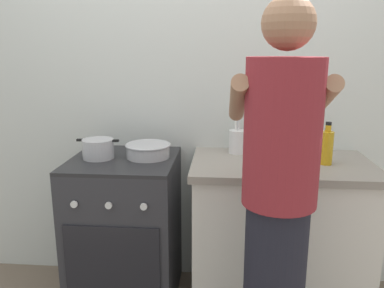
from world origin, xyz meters
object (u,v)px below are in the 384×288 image
(stove_range, at_px, (126,231))
(utensil_crock, at_px, (237,139))
(spice_bottle, at_px, (293,157))
(mixing_bowl, at_px, (148,150))
(person, at_px, (278,212))
(pot, at_px, (98,149))
(oil_bottle, at_px, (327,147))

(stove_range, bearing_deg, utensil_crock, 15.24)
(stove_range, bearing_deg, spice_bottle, -3.68)
(mixing_bowl, xyz_separation_m, person, (0.66, -0.63, -0.08))
(stove_range, relative_size, utensil_crock, 2.87)
(pot, bearing_deg, mixing_bowl, 8.72)
(stove_range, bearing_deg, person, -36.59)
(stove_range, height_order, pot, pot)
(stove_range, bearing_deg, oil_bottle, -0.96)
(utensil_crock, bearing_deg, spice_bottle, -39.46)
(utensil_crock, bearing_deg, pot, -166.94)
(mixing_bowl, relative_size, utensil_crock, 0.84)
(utensil_crock, bearing_deg, person, -79.32)
(pot, relative_size, oil_bottle, 1.05)
(utensil_crock, bearing_deg, oil_bottle, -22.61)
(spice_bottle, distance_m, person, 0.56)
(mixing_bowl, bearing_deg, person, -43.71)
(utensil_crock, distance_m, spice_bottle, 0.38)
(pot, height_order, utensil_crock, utensil_crock)
(person, bearing_deg, spice_bottle, 74.81)
(stove_range, distance_m, pot, 0.53)
(mixing_bowl, xyz_separation_m, spice_bottle, (0.81, -0.10, 0.00))
(mixing_bowl, height_order, person, person)
(spice_bottle, xyz_separation_m, oil_bottle, (0.18, 0.04, 0.05))
(stove_range, xyz_separation_m, utensil_crock, (0.65, 0.18, 0.54))
(pot, distance_m, spice_bottle, 1.09)
(mixing_bowl, height_order, utensil_crock, utensil_crock)
(pot, distance_m, utensil_crock, 0.82)
(stove_range, height_order, utensil_crock, utensil_crock)
(mixing_bowl, distance_m, utensil_crock, 0.54)
(spice_bottle, bearing_deg, mixing_bowl, 173.07)
(stove_range, relative_size, person, 0.53)
(utensil_crock, distance_m, oil_bottle, 0.51)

